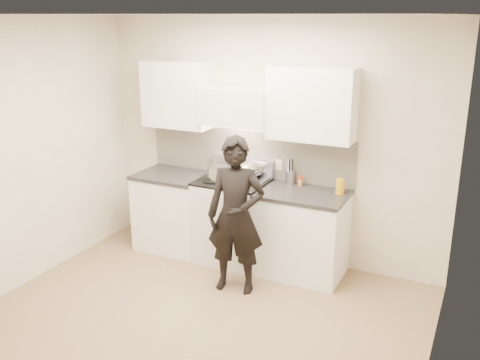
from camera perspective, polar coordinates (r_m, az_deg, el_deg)
name	(u,v)px	position (r m, az deg, el deg)	size (l,w,h in m)	color
ground_plane	(192,326)	(5.04, -5.09, -15.21)	(4.00, 4.00, 0.00)	#7F6648
room_shell	(204,145)	(4.74, -3.91, 3.75)	(4.04, 3.54, 2.70)	beige
stove	(233,220)	(6.07, -0.80, -4.26)	(0.76, 0.65, 0.96)	silver
counter_right	(302,233)	(5.78, 6.62, -5.66)	(0.92, 0.67, 0.92)	white
counter_left	(174,210)	(6.44, -7.04, -3.24)	(0.82, 0.67, 0.92)	white
wok	(248,169)	(5.96, 0.89, 1.18)	(0.35, 0.43, 0.28)	#B9B9B9
stock_pot	(218,173)	(5.86, -2.41, 0.71)	(0.32, 0.26, 0.15)	#B9B9B9
utensil_crock	(290,176)	(5.89, 5.36, 0.45)	(0.10, 0.10, 0.28)	#AFAFC7
spice_jar	(300,181)	(5.83, 6.45, -0.08)	(0.05, 0.05, 0.11)	orange
oil_glass	(340,187)	(5.62, 10.65, -0.69)	(0.09, 0.09, 0.16)	#C19012
person	(236,216)	(5.29, -0.44, -3.84)	(0.58, 0.38, 1.60)	black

